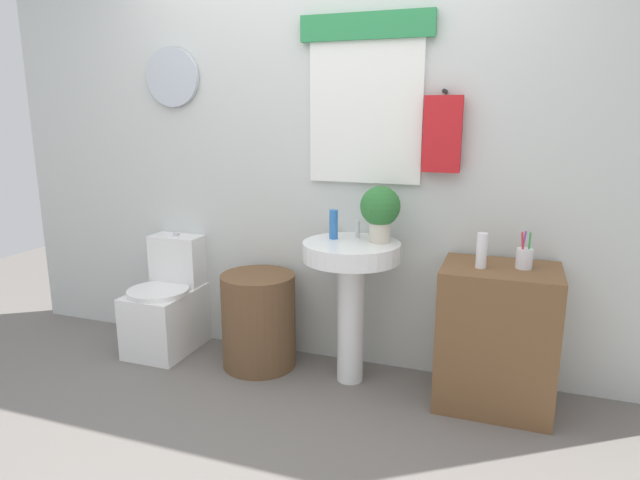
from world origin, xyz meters
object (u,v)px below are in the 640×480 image
Objects in this scene: laundry_hamper at (259,320)px; toothbrush_cup at (524,258)px; toilet at (168,306)px; lotion_bottle at (482,250)px; pedestal_sink at (351,277)px; potted_plant at (380,209)px; soap_bottle at (334,224)px; wooden_cabinet at (496,337)px.

laundry_hamper is 1.55m from toothbrush_cup.
toilet is at bearing 179.66° from toothbrush_cup.
pedestal_sink is at bearing 176.64° from lotion_bottle.
potted_plant is at bearing 176.92° from toothbrush_cup.
laundry_hamper is (0.66, -0.03, 0.00)m from toilet.
soap_bottle reaches higher than pedestal_sink.
toothbrush_cup reaches higher than wooden_cabinet.
wooden_cabinet is at bearing -3.17° from soap_bottle.
soap_bottle is at bearing 173.60° from lotion_bottle.
laundry_hamper is 1.37m from lotion_bottle.
toilet is 2.02m from wooden_cabinet.
wooden_cabinet is 0.89m from potted_plant.
laundry_hamper is 3.08× the size of toothbrush_cup.
toothbrush_cup is at bearing 11.22° from wooden_cabinet.
pedestal_sink is at bearing -178.70° from toothbrush_cup.
pedestal_sink is at bearing -1.52° from toilet.
potted_plant is (0.71, 0.06, 0.71)m from laundry_hamper.
toothbrush_cup is at bearing 16.55° from lotion_bottle.
laundry_hamper is 1.36m from wooden_cabinet.
lotion_bottle is (-0.10, -0.04, 0.46)m from wooden_cabinet.
toilet is 0.66m from laundry_hamper.
pedestal_sink is at bearing 0.00° from laundry_hamper.
laundry_hamper is at bearing 180.00° from wooden_cabinet.
toothbrush_cup reaches higher than pedestal_sink.
potted_plant is (0.14, 0.06, 0.38)m from pedestal_sink.
toothbrush_cup is (0.10, 0.02, 0.43)m from wooden_cabinet.
toothbrush_cup is at bearing 1.30° from pedestal_sink.
soap_bottle reaches higher than wooden_cabinet.
potted_plant is at bearing 2.20° from soap_bottle.
lotion_bottle reaches higher than wooden_cabinet.
lotion_bottle is at bearing -158.40° from wooden_cabinet.
laundry_hamper is at bearing -173.71° from soap_bottle.
wooden_cabinet is at bearing -0.00° from pedestal_sink.
pedestal_sink is at bearing -156.80° from potted_plant.
toilet is 0.91× the size of pedestal_sink.
potted_plant is 0.57m from lotion_bottle.
potted_plant is at bearing 174.67° from wooden_cabinet.
pedestal_sink reaches higher than toilet.
pedestal_sink reaches higher than laundry_hamper.
wooden_cabinet is 0.47m from lotion_bottle.
laundry_hamper is at bearing -175.19° from potted_plant.
lotion_bottle is (0.68, -0.04, 0.22)m from pedestal_sink.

